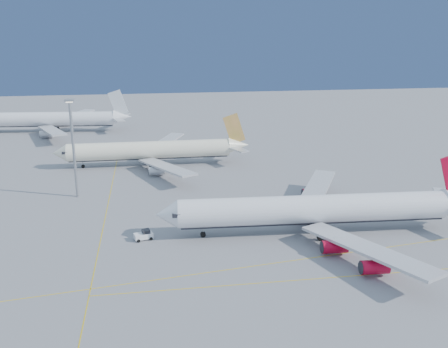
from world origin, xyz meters
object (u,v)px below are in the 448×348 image
Objects in this scene: airliner_third at (54,119)px; pushback_tug at (144,235)px; airliner_virgin at (321,209)px; airliner_etihad at (154,150)px; light_mast at (73,140)px.

airliner_third is 15.72× the size of pushback_tug.
airliner_virgin is 1.07× the size of airliner_third.
airliner_etihad is at bearing 71.48° from pushback_tug.
airliner_virgin is 70.74m from airliner_etihad.
light_mast is at bearing 152.41° from airliner_virgin.
airliner_virgin is at bearing -60.10° from airliner_etihad.
airliner_virgin is at bearing -52.97° from airliner_third.
airliner_etihad is 36.84m from light_mast.
airliner_third reaches higher than airliner_virgin.
airliner_etihad is 59.77m from pushback_tug.
airliner_third is at bearing 124.44° from airliner_etihad.
light_mast reaches higher than airliner_third.
pushback_tug is (-3.23, -59.55, -4.03)m from airliner_etihad.
airliner_virgin is at bearing -30.32° from light_mast.
light_mast reaches higher than airliner_virgin.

